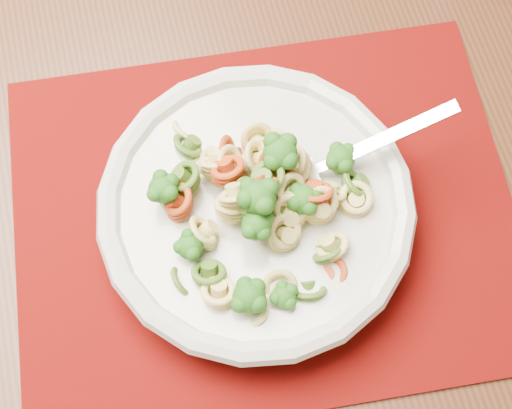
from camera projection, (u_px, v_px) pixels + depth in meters
dining_table at (220, 179)px, 0.75m from camera, size 1.47×1.16×0.73m
placemat at (265, 216)px, 0.62m from camera, size 0.53×0.47×0.00m
pasta_bowl at (256, 209)px, 0.59m from camera, size 0.26×0.26×0.05m
pasta_broccoli_heap at (256, 202)px, 0.58m from camera, size 0.22×0.22×0.06m
fork at (302, 176)px, 0.59m from camera, size 0.18×0.06×0.08m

